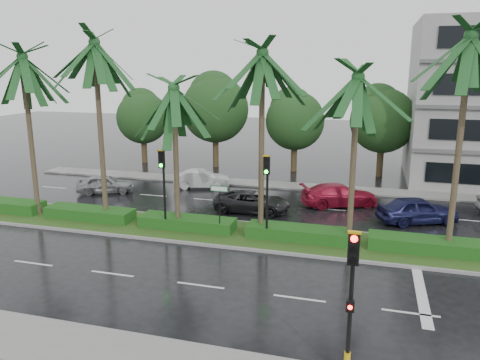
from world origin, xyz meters
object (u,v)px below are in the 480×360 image
(car_red, at_px, (339,195))
(signal_median_left, at_px, (163,178))
(street_sign, at_px, (219,198))
(car_darkgrey, at_px, (252,202))
(car_white, at_px, (202,179))
(car_blue, at_px, (418,210))
(car_silver, at_px, (105,184))
(signal_near, at_px, (351,298))

(car_red, bearing_deg, signal_median_left, 109.18)
(street_sign, relative_size, car_darkgrey, 0.57)
(car_white, height_order, car_red, car_red)
(signal_median_left, xyz_separation_m, car_white, (-1.50, 9.63, -2.34))
(signal_median_left, bearing_deg, car_blue, 22.70)
(car_silver, height_order, car_blue, car_blue)
(signal_near, bearing_deg, car_red, 94.93)
(car_darkgrey, height_order, car_blue, car_blue)
(signal_near, height_order, car_silver, signal_near)
(signal_near, distance_m, signal_median_left, 13.93)
(signal_near, xyz_separation_m, car_blue, (3.00, 15.13, -1.74))
(car_silver, xyz_separation_m, car_blue, (20.50, -0.96, 0.11))
(car_white, relative_size, car_red, 0.82)
(car_silver, distance_m, car_red, 16.05)
(car_silver, bearing_deg, car_darkgrey, -122.45)
(signal_near, relative_size, signal_median_left, 1.00)
(signal_near, relative_size, car_red, 0.90)
(street_sign, height_order, car_red, street_sign)
(signal_near, distance_m, street_sign, 12.11)
(signal_median_left, bearing_deg, car_darkgrey, 54.50)
(signal_near, bearing_deg, car_blue, 78.78)
(signal_median_left, distance_m, car_darkgrey, 6.47)
(signal_near, bearing_deg, street_sign, 125.34)
(signal_median_left, relative_size, car_darkgrey, 0.95)
(street_sign, relative_size, car_red, 0.53)
(car_white, height_order, car_darkgrey, car_white)
(signal_near, relative_size, car_silver, 1.14)
(car_white, bearing_deg, signal_median_left, 172.42)
(car_silver, distance_m, car_blue, 20.52)
(car_red, bearing_deg, car_white, 56.10)
(signal_median_left, height_order, car_darkgrey, signal_median_left)
(car_silver, relative_size, car_blue, 0.86)
(car_darkgrey, distance_m, car_red, 5.73)
(signal_median_left, xyz_separation_m, car_silver, (-7.50, 6.40, -2.35))
(signal_median_left, relative_size, car_blue, 0.98)
(signal_near, bearing_deg, signal_median_left, 135.91)
(signal_near, relative_size, street_sign, 1.68)
(car_darkgrey, height_order, car_red, car_red)
(signal_median_left, bearing_deg, car_silver, 139.52)
(street_sign, distance_m, car_red, 9.43)
(street_sign, bearing_deg, car_blue, 27.73)
(street_sign, relative_size, car_blue, 0.58)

